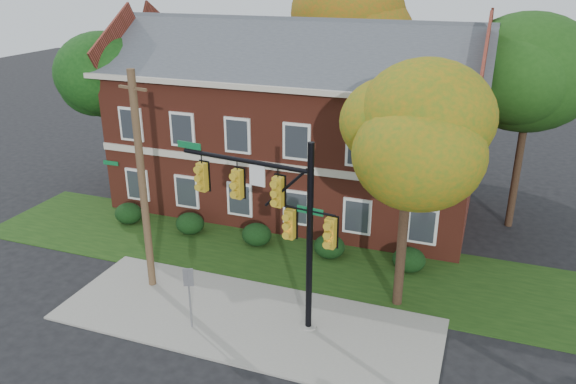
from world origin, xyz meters
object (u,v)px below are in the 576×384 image
(hedge_right, at_px, (329,246))
(apartment_building, at_px, (295,114))
(tree_near_right, at_px, (417,138))
(utility_pole, at_px, (142,184))
(hedge_far_left, at_px, (129,213))
(tree_right_rear, at_px, (542,62))
(hedge_left, at_px, (190,223))
(tree_far_rear, at_px, (360,24))
(traffic_signal, at_px, (277,212))
(tree_left_rear, at_px, (119,73))
(sign_post, at_px, (189,288))
(hedge_center, at_px, (257,234))
(hedge_far_right, at_px, (409,260))

(hedge_right, bearing_deg, apartment_building, 123.67)
(tree_near_right, relative_size, utility_pole, 0.98)
(hedge_far_left, xyz_separation_m, tree_right_rear, (18.31, 6.11, 7.60))
(hedge_left, relative_size, tree_far_rear, 0.12)
(hedge_left, xyz_separation_m, tree_near_right, (10.72, -2.83, 6.14))
(apartment_building, relative_size, traffic_signal, 2.71)
(tree_left_rear, bearing_deg, sign_post, -47.28)
(tree_right_rear, bearing_deg, sign_post, -130.15)
(apartment_building, height_order, hedge_left, apartment_building)
(utility_pole, bearing_deg, tree_right_rear, 51.03)
(hedge_left, distance_m, tree_far_rear, 16.25)
(hedge_center, distance_m, traffic_signal, 7.18)
(hedge_left, bearing_deg, apartment_building, 56.33)
(hedge_far_left, relative_size, utility_pole, 0.16)
(hedge_left, xyz_separation_m, hedge_far_right, (10.50, 0.00, 0.00))
(hedge_far_right, xyz_separation_m, tree_left_rear, (-16.73, 4.14, 6.16))
(apartment_building, xyz_separation_m, hedge_left, (-3.50, -5.25, -4.46))
(apartment_building, distance_m, tree_left_rear, 9.94)
(tree_far_rear, bearing_deg, hedge_right, -80.64)
(hedge_center, xyz_separation_m, tree_left_rear, (-9.73, 4.14, 6.16))
(tree_near_right, xyz_separation_m, tree_far_rear, (-5.88, 15.93, 2.17))
(sign_post, bearing_deg, tree_right_rear, 27.49)
(tree_left_rear, bearing_deg, apartment_building, 6.54)
(tree_left_rear, bearing_deg, traffic_signal, -36.30)
(hedge_left, height_order, utility_pole, utility_pole)
(tree_right_rear, xyz_separation_m, sign_post, (-10.92, -12.94, -6.47))
(tree_right_rear, bearing_deg, hedge_right, -141.98)
(tree_near_right, relative_size, traffic_signal, 1.24)
(apartment_building, distance_m, hedge_center, 6.89)
(hedge_far_left, height_order, tree_left_rear, tree_left_rear)
(hedge_right, xyz_separation_m, tree_left_rear, (-13.23, 4.14, 6.16))
(hedge_right, distance_m, sign_post, 7.59)
(hedge_left, relative_size, tree_right_rear, 0.13)
(apartment_building, relative_size, hedge_far_right, 13.43)
(hedge_far_right, xyz_separation_m, utility_pole, (-9.54, -4.80, 3.90))
(tree_far_rear, bearing_deg, sign_post, -92.71)
(traffic_signal, bearing_deg, hedge_far_left, 159.89)
(tree_right_rear, height_order, tree_far_rear, tree_far_rear)
(hedge_right, xyz_separation_m, tree_near_right, (3.72, -2.83, 6.14))
(hedge_far_right, distance_m, traffic_signal, 7.58)
(hedge_left, relative_size, sign_post, 0.57)
(hedge_far_left, xyz_separation_m, traffic_signal, (10.08, -5.27, 3.78))
(apartment_building, relative_size, hedge_far_left, 13.43)
(traffic_signal, bearing_deg, tree_near_right, 37.92)
(apartment_building, height_order, tree_near_right, apartment_building)
(hedge_left, xyz_separation_m, traffic_signal, (6.58, -5.27, 3.78))
(hedge_far_left, relative_size, tree_left_rear, 0.16)
(tree_far_rear, bearing_deg, hedge_far_right, -66.63)
(hedge_far_left, xyz_separation_m, hedge_left, (3.50, 0.00, 0.00))
(apartment_building, height_order, utility_pole, apartment_building)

